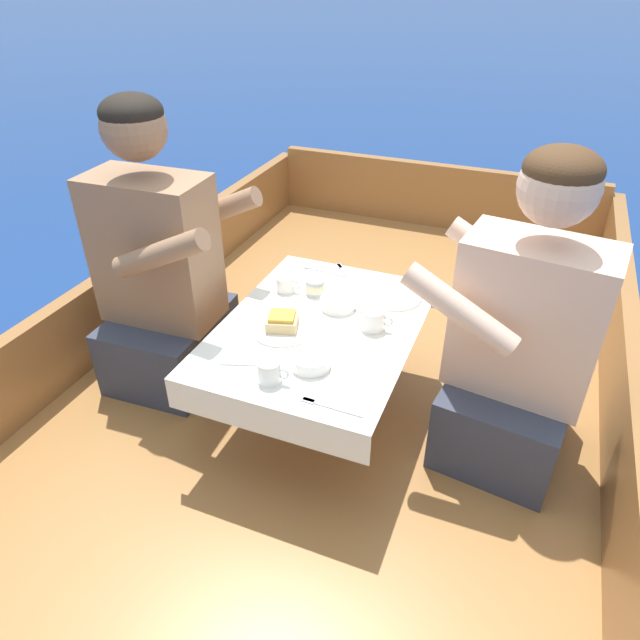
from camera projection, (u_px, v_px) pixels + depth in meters
ground_plane at (328, 465)px, 2.27m from camera, size 60.00×60.00×0.00m
boat_deck at (328, 432)px, 2.18m from camera, size 1.96×3.45×0.35m
gunwale_port at (109, 310)px, 2.29m from camera, size 0.06×3.45×0.32m
gunwale_starboard at (625, 435)px, 1.70m from camera, size 0.06×3.45×0.32m
bow_coaming at (434, 195)px, 3.31m from camera, size 1.84×0.06×0.36m
cockpit_table at (320, 335)px, 1.84m from camera, size 0.61×0.83×0.37m
person_port at (161, 277)px, 1.99m from camera, size 0.53×0.46×1.03m
person_starboard at (520, 345)px, 1.67m from camera, size 0.56×0.50×0.98m
plate_sandwich at (283, 328)px, 1.80m from camera, size 0.20×0.20×0.01m
plate_bread at (393, 296)px, 1.97m from camera, size 0.20×0.20×0.01m
sandwich at (282, 321)px, 1.78m from camera, size 0.12×0.11×0.05m
bowl_port_near at (338, 302)px, 1.90m from camera, size 0.12×0.12×0.04m
bowl_starboard_near at (311, 360)px, 1.63m from camera, size 0.12×0.12×0.04m
coffee_cup_port at (270, 371)px, 1.57m from camera, size 0.10×0.07×0.06m
coffee_cup_starboard at (286, 284)px, 1.99m from camera, size 0.09×0.06×0.05m
coffee_cup_center at (373, 319)px, 1.79m from camera, size 0.11×0.08×0.07m
tin_can at (315, 287)px, 1.97m from camera, size 0.07×0.07×0.05m
utensil_fork_starboard at (344, 272)px, 2.12m from camera, size 0.13×0.14×0.00m
utensil_spoon_starboard at (317, 269)px, 2.13m from camera, size 0.17×0.03×0.01m
utensil_fork_port at (326, 405)px, 1.49m from camera, size 0.17×0.02×0.00m
utensil_knife_port at (358, 280)px, 2.06m from camera, size 0.10×0.15×0.00m
utensil_spoon_port at (259, 364)px, 1.64m from camera, size 0.17×0.07×0.01m
utensil_knife_starboard at (364, 312)px, 1.88m from camera, size 0.17×0.01×0.00m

